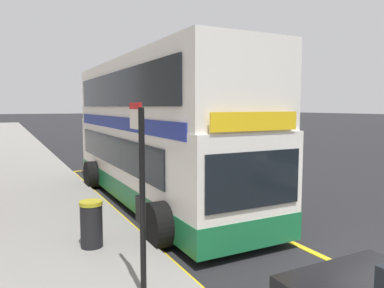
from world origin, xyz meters
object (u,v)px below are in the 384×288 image
Objects in this scene: bus_stop_sign at (141,185)px; litter_bin at (91,224)px; parked_car_silver_far at (175,136)px; parked_car_navy_across at (121,130)px; double_decker_bus at (155,137)px.

litter_bin is (-0.28, 2.24, -1.21)m from bus_stop_sign.
litter_bin is at bearing -122.40° from parked_car_silver_far.
litter_bin is (-8.23, -25.63, -0.18)m from parked_car_navy_across.
bus_stop_sign is at bearing -113.77° from double_decker_bus.
double_decker_bus reaches higher than parked_car_silver_far.
double_decker_bus is 23.03m from parked_car_navy_across.
parked_car_navy_across is at bearing 97.42° from parked_car_silver_far.
parked_car_silver_far and parked_car_navy_across have the same top height.
parked_car_navy_across reaches higher than litter_bin.
bus_stop_sign reaches higher than litter_bin.
parked_car_silver_far is 1.00× the size of parked_car_navy_across.
parked_car_silver_far is 8.63m from parked_car_navy_across.
double_decker_bus is at bearing 66.23° from bus_stop_sign.
parked_car_silver_far is at bearing 63.03° from double_decker_bus.
parked_car_silver_far is at bearing 99.72° from parked_car_navy_across.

